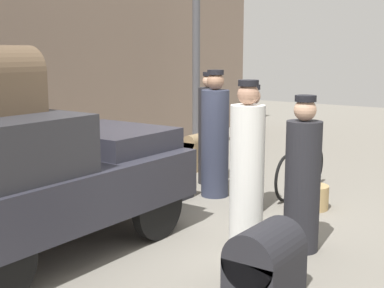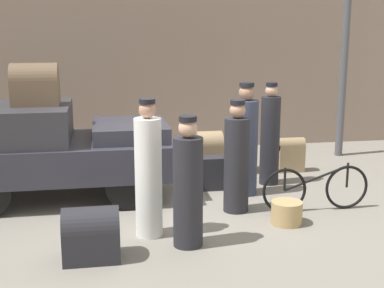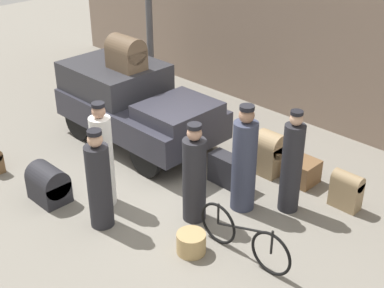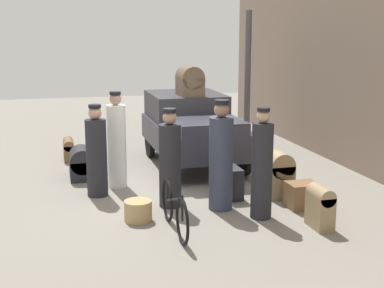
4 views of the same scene
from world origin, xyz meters
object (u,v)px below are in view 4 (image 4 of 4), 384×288
at_px(conductor_in_dark_uniform, 117,144).
at_px(trunk_umber_medium, 82,164).
at_px(wicker_basket, 138,211).
at_px(porter_with_bicycle, 97,155).
at_px(truck, 192,126).
at_px(suitcase_small_leather, 302,195).
at_px(porter_lifting_near_truck, 262,168).
at_px(suitcase_black_upright, 320,206).
at_px(trunk_on_truck_roof, 190,81).
at_px(porter_standing_middle, 170,162).
at_px(trunk_barrel_dark, 69,149).
at_px(porter_carrying_trunk, 221,160).
at_px(trunk_large_brown, 278,174).
at_px(suitcase_tan_flat, 229,181).
at_px(bicycle, 174,209).

distance_m(conductor_in_dark_uniform, trunk_umber_medium, 1.13).
relative_size(wicker_basket, porter_with_bicycle, 0.26).
relative_size(truck, trunk_umber_medium, 5.07).
bearing_deg(wicker_basket, suitcase_small_leather, 88.36).
distance_m(truck, conductor_in_dark_uniform, 2.33).
xyz_separation_m(porter_lifting_near_truck, suitcase_black_upright, (0.66, 0.71, -0.48)).
xyz_separation_m(truck, trunk_on_truck_roof, (-0.19, 0.00, 0.99)).
height_order(porter_standing_middle, trunk_barrel_dark, porter_standing_middle).
relative_size(wicker_basket, porter_standing_middle, 0.26).
relative_size(porter_carrying_trunk, trunk_large_brown, 2.22).
height_order(porter_standing_middle, trunk_umber_medium, porter_standing_middle).
height_order(porter_carrying_trunk, suitcase_tan_flat, porter_carrying_trunk).
relative_size(conductor_in_dark_uniform, suitcase_tan_flat, 2.48).
xyz_separation_m(porter_carrying_trunk, porter_with_bicycle, (-1.29, -1.97, -0.08)).
height_order(wicker_basket, conductor_in_dark_uniform, conductor_in_dark_uniform).
height_order(bicycle, suitcase_tan_flat, bicycle).
distance_m(bicycle, trunk_large_brown, 2.53).
xyz_separation_m(porter_carrying_trunk, suitcase_small_leather, (0.30, 1.37, -0.64)).
relative_size(trunk_large_brown, trunk_on_truck_roof, 1.17).
relative_size(conductor_in_dark_uniform, suitcase_black_upright, 2.79).
bearing_deg(trunk_barrel_dark, porter_carrying_trunk, 29.32).
bearing_deg(suitcase_tan_flat, porter_carrying_trunk, -30.00).
distance_m(trunk_large_brown, suitcase_black_upright, 1.61).
bearing_deg(suitcase_small_leather, porter_carrying_trunk, -102.54).
height_order(wicker_basket, suitcase_black_upright, suitcase_black_upright).
bearing_deg(suitcase_tan_flat, bicycle, -42.71).
height_order(porter_with_bicycle, suitcase_black_upright, porter_with_bicycle).
height_order(porter_lifting_near_truck, trunk_on_truck_roof, trunk_on_truck_roof).
relative_size(trunk_umber_medium, trunk_large_brown, 0.80).
bearing_deg(wicker_basket, conductor_in_dark_uniform, -177.52).
xyz_separation_m(porter_with_bicycle, suitcase_tan_flat, (0.66, 2.33, -0.49)).
bearing_deg(porter_standing_middle, truck, 158.16).
relative_size(bicycle, suitcase_black_upright, 2.54).
bearing_deg(trunk_large_brown, suitcase_tan_flat, -107.21).
distance_m(wicker_basket, trunk_large_brown, 2.75).
xyz_separation_m(bicycle, trunk_barrel_dark, (-5.09, -1.39, -0.09)).
bearing_deg(suitcase_tan_flat, suitcase_black_upright, 24.32).
distance_m(truck, porter_carrying_trunk, 3.17).
height_order(porter_lifting_near_truck, suitcase_small_leather, porter_lifting_near_truck).
distance_m(wicker_basket, trunk_barrel_dark, 4.57).
height_order(trunk_barrel_dark, suitcase_black_upright, suitcase_black_upright).
distance_m(porter_carrying_trunk, suitcase_black_upright, 1.81).
bearing_deg(porter_carrying_trunk, trunk_large_brown, 106.65).
relative_size(suitcase_tan_flat, trunk_on_truck_roof, 1.04).
height_order(truck, porter_with_bicycle, porter_with_bicycle).
xyz_separation_m(wicker_basket, trunk_barrel_dark, (-4.47, -0.93, 0.10)).
distance_m(porter_carrying_trunk, trunk_barrel_dark, 4.91).
bearing_deg(trunk_barrel_dark, trunk_on_truck_roof, 71.51).
xyz_separation_m(truck, conductor_in_dark_uniform, (1.41, -1.86, -0.01)).
relative_size(porter_lifting_near_truck, conductor_in_dark_uniform, 0.97).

